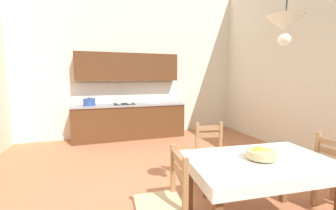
% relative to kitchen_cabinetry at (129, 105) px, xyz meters
% --- Properties ---
extents(ground_plane, '(6.48, 7.14, 0.10)m').
position_rel_kitchen_cabinetry_xyz_m(ground_plane, '(0.19, -3.00, -0.91)').
color(ground_plane, '#B7704C').
extents(wall_back, '(6.48, 0.12, 4.06)m').
position_rel_kitchen_cabinetry_xyz_m(wall_back, '(0.19, 0.33, 1.18)').
color(wall_back, silver).
rests_on(wall_back, ground_plane).
extents(kitchen_cabinetry, '(2.84, 0.63, 2.20)m').
position_rel_kitchen_cabinetry_xyz_m(kitchen_cabinetry, '(0.00, 0.00, 0.00)').
color(kitchen_cabinetry, '#56331C').
rests_on(kitchen_cabinetry, ground_plane).
extents(dining_table, '(1.52, 1.01, 0.75)m').
position_rel_kitchen_cabinetry_xyz_m(dining_table, '(0.77, -3.92, -0.23)').
color(dining_table, brown).
rests_on(dining_table, ground_plane).
extents(dining_chair_tv_side, '(0.44, 0.44, 0.93)m').
position_rel_kitchen_cabinetry_xyz_m(dining_chair_tv_side, '(-0.24, -3.89, -0.41)').
color(dining_chair_tv_side, '#D1BC89').
rests_on(dining_chair_tv_side, ground_plane).
extents(dining_chair_kitchen_side, '(0.48, 0.48, 0.93)m').
position_rel_kitchen_cabinetry_xyz_m(dining_chair_kitchen_side, '(0.74, -3.02, -0.41)').
color(dining_chair_kitchen_side, '#D1BC89').
rests_on(dining_chair_kitchen_side, ground_plane).
extents(fruit_bowl, '(0.30, 0.30, 0.12)m').
position_rel_kitchen_cabinetry_xyz_m(fruit_bowl, '(0.77, -3.93, -0.04)').
color(fruit_bowl, tan).
rests_on(fruit_bowl, dining_table).
extents(pendant_lamp, '(0.32, 0.32, 0.80)m').
position_rel_kitchen_cabinetry_xyz_m(pendant_lamp, '(0.84, -4.06, 1.19)').
color(pendant_lamp, black).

